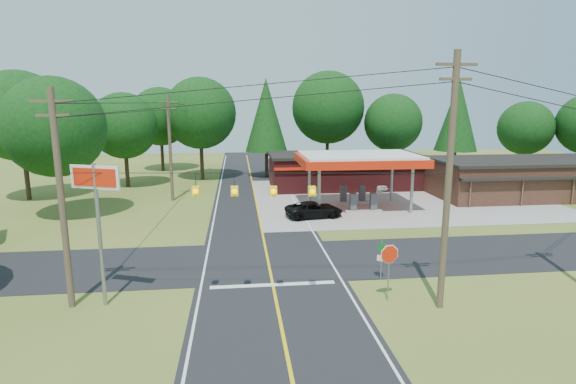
{
  "coord_description": "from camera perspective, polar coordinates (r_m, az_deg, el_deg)",
  "views": [
    {
      "loc": [
        -1.7,
        -25.47,
        9.34
      ],
      "look_at": [
        2.0,
        7.0,
        2.8
      ],
      "focal_mm": 28.0,
      "sensor_mm": 36.0,
      "label": 1
    }
  ],
  "objects": [
    {
      "name": "strip_building",
      "position": [
        51.53,
        28.8,
        1.62
      ],
      "size": [
        20.4,
        8.75,
        3.8
      ],
      "color": "#392017",
      "rests_on": "ground"
    },
    {
      "name": "utility_pole_near_left",
      "position": [
        22.3,
        -26.85,
        -0.62
      ],
      "size": [
        1.8,
        0.3,
        10.0
      ],
      "color": "#473828",
      "rests_on": "ground"
    },
    {
      "name": "convenience_store",
      "position": [
        50.4,
        7.0,
        2.76
      ],
      "size": [
        16.4,
        7.55,
        3.8
      ],
      "color": "#53171A",
      "rests_on": "ground"
    },
    {
      "name": "cross_road",
      "position": [
        27.18,
        -2.55,
        -8.76
      ],
      "size": [
        70.0,
        7.0,
        0.02
      ],
      "primitive_type": "cube",
      "color": "black",
      "rests_on": "ground"
    },
    {
      "name": "main_highway",
      "position": [
        27.18,
        -2.55,
        -8.77
      ],
      "size": [
        8.0,
        120.0,
        0.02
      ],
      "primitive_type": "cube",
      "color": "black",
      "rests_on": "ground"
    },
    {
      "name": "utility_pole_north",
      "position": [
        60.84,
        -11.09,
        6.78
      ],
      "size": [
        0.3,
        0.3,
        9.5
      ],
      "color": "#473828",
      "rests_on": "ground"
    },
    {
      "name": "utility_pole_far_left",
      "position": [
        44.12,
        -14.75,
        5.56
      ],
      "size": [
        1.8,
        0.3,
        10.0
      ],
      "color": "#473828",
      "rests_on": "ground"
    },
    {
      "name": "overhead_beacons",
      "position": [
        19.73,
        -4.39,
        2.16
      ],
      "size": [
        17.04,
        2.04,
        1.03
      ],
      "color": "black",
      "rests_on": "ground"
    },
    {
      "name": "lane_center_yellow",
      "position": [
        27.18,
        -2.55,
        -8.74
      ],
      "size": [
        0.15,
        110.0,
        0.0
      ],
      "primitive_type": "cube",
      "color": "yellow",
      "rests_on": "main_highway"
    },
    {
      "name": "utility_pole_near_right",
      "position": [
        20.91,
        19.71,
        1.34
      ],
      "size": [
        1.8,
        0.3,
        11.5
      ],
      "color": "#473828",
      "rests_on": "ground"
    },
    {
      "name": "sedan_car",
      "position": [
        49.51,
        10.88,
        0.99
      ],
      "size": [
        4.87,
        4.87,
        1.27
      ],
      "primitive_type": "imported",
      "rotation": [
        0.0,
        0.0,
        0.39
      ],
      "color": "white",
      "rests_on": "ground"
    },
    {
      "name": "treeline_backdrop",
      "position": [
        49.58,
        -3.63,
        9.15
      ],
      "size": [
        70.27,
        51.59,
        13.3
      ],
      "color": "#332316",
      "rests_on": "ground"
    },
    {
      "name": "gas_canopy",
      "position": [
        40.25,
        8.99,
        3.94
      ],
      "size": [
        10.6,
        7.4,
        4.88
      ],
      "color": "gray",
      "rests_on": "ground"
    },
    {
      "name": "suv_car",
      "position": [
        37.04,
        3.32,
        -2.26
      ],
      "size": [
        5.39,
        5.39,
        1.31
      ],
      "primitive_type": "imported",
      "rotation": [
        0.0,
        0.0,
        1.72
      ],
      "color": "black",
      "rests_on": "ground"
    },
    {
      "name": "route_sign_post",
      "position": [
        24.51,
        11.8,
        -7.81
      ],
      "size": [
        0.45,
        0.22,
        2.36
      ],
      "color": "gray",
      "rests_on": "ground"
    },
    {
      "name": "octagonal_stop_sign",
      "position": [
        21.92,
        12.75,
        -8.24
      ],
      "size": [
        0.95,
        0.22,
        2.8
      ],
      "color": "gray",
      "rests_on": "ground"
    },
    {
      "name": "ground",
      "position": [
        27.18,
        -2.55,
        -8.79
      ],
      "size": [
        120.0,
        120.0,
        0.0
      ],
      "primitive_type": "plane",
      "color": "#4A5F21",
      "rests_on": "ground"
    },
    {
      "name": "big_stop_sign",
      "position": [
        21.85,
        -23.11,
        -1.13
      ],
      "size": [
        2.34,
        1.0,
        6.71
      ],
      "color": "gray",
      "rests_on": "ground"
    }
  ]
}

